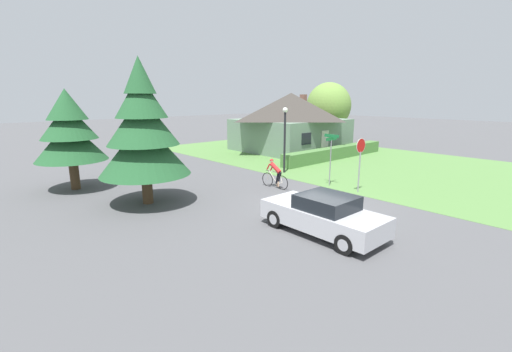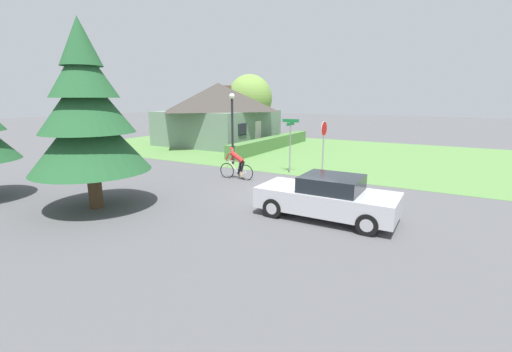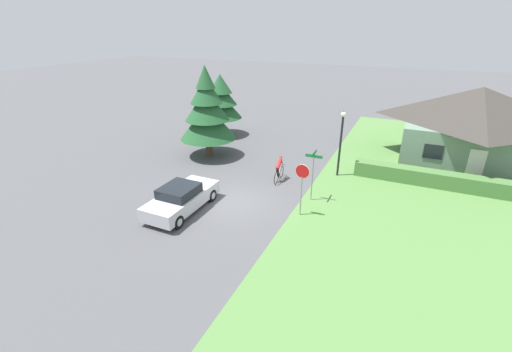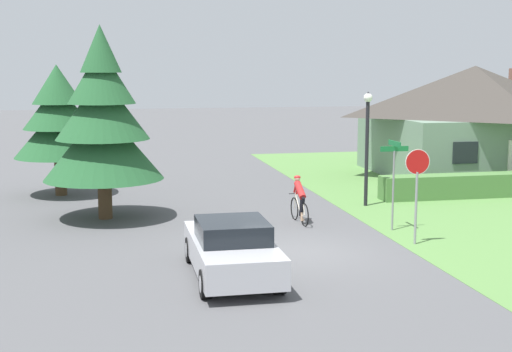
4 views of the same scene
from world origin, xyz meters
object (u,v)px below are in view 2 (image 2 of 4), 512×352
at_px(sedan_left_lane, 327,198).
at_px(cyclist, 236,164).
at_px(cottage_house, 219,112).
at_px(conifer_tall_near, 87,114).
at_px(street_name_sign, 290,136).
at_px(stop_sign, 324,138).
at_px(street_lamp, 232,119).
at_px(deciduous_tree_right, 250,98).

xyz_separation_m(sedan_left_lane, cyclist, (3.17, 5.50, 0.05)).
distance_m(cottage_house, conifer_tall_near, 18.20).
height_order(cottage_house, street_name_sign, cottage_house).
bearing_deg(cyclist, street_name_sign, -126.40).
distance_m(stop_sign, street_name_sign, 1.78).
distance_m(cottage_house, street_name_sign, 13.25).
relative_size(stop_sign, street_lamp, 0.66).
xyz_separation_m(sedan_left_lane, stop_sign, (5.63, 2.08, 1.25)).
distance_m(sedan_left_lane, stop_sign, 6.13).
bearing_deg(street_lamp, conifer_tall_near, -178.08).
height_order(cyclist, conifer_tall_near, conifer_tall_near).
relative_size(cottage_house, sedan_left_lane, 2.10).
bearing_deg(sedan_left_lane, cottage_house, -44.07).
relative_size(sedan_left_lane, stop_sign, 1.61).
bearing_deg(street_name_sign, stop_sign, -91.45).
bearing_deg(deciduous_tree_right, sedan_left_lane, -143.84).
bearing_deg(sedan_left_lane, stop_sign, -69.45).
relative_size(cyclist, deciduous_tree_right, 0.29).
bearing_deg(cyclist, deciduous_tree_right, -64.23).
height_order(cyclist, stop_sign, stop_sign).
bearing_deg(street_name_sign, cottage_house, 51.58).
bearing_deg(street_name_sign, street_lamp, 81.50).
distance_m(cyclist, stop_sign, 4.38).
relative_size(sedan_left_lane, cyclist, 2.45).
bearing_deg(street_name_sign, cyclist, 146.73).
xyz_separation_m(cottage_house, street_lamp, (-7.64, -6.47, 0.00)).
height_order(conifer_tall_near, deciduous_tree_right, conifer_tall_near).
relative_size(cyclist, street_lamp, 0.43).
relative_size(cyclist, conifer_tall_near, 0.28).
bearing_deg(cyclist, conifer_tall_near, 69.31).
bearing_deg(cyclist, stop_sign, -147.37).
height_order(cottage_house, cyclist, cottage_house).
relative_size(street_lamp, street_name_sign, 1.49).
bearing_deg(cyclist, street_lamp, -57.00).
xyz_separation_m(cottage_house, street_name_sign, (-8.22, -10.37, -0.71)).
distance_m(cyclist, deciduous_tree_right, 20.59).
height_order(sedan_left_lane, street_lamp, street_lamp).
xyz_separation_m(cottage_house, deciduous_tree_right, (7.09, 1.12, 1.15)).
xyz_separation_m(cyclist, deciduous_tree_right, (17.83, 9.84, 3.04)).
relative_size(cottage_house, street_name_sign, 3.34).
distance_m(cottage_house, stop_sign, 14.71).
distance_m(cottage_house, cyclist, 13.96).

